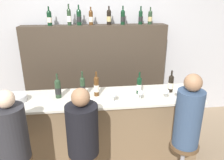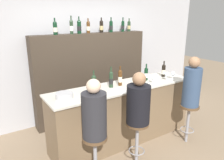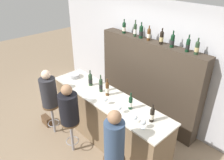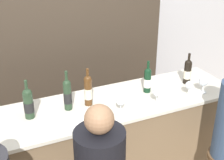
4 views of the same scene
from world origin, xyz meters
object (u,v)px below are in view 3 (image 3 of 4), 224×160
(wine_bottle_counter_3, at_px, (131,103))
(wine_bottle_backbar_1, at_px, (135,30))
(wine_bottle_backbar_5, at_px, (172,41))
(wine_glass_2, at_px, (135,118))
(wine_bottle_counter_1, at_px, (101,85))
(wine_bottle_counter_2, at_px, (107,89))
(wine_bottle_counter_4, at_px, (152,115))
(guest_seated_right, at_px, (114,139))
(guest_seated_left, at_px, (48,91))
(wine_glass_0, at_px, (105,100))
(metal_bowl, at_px, (74,76))
(wine_bottle_backbar_3, at_px, (149,34))
(wine_glass_1, at_px, (119,108))
(wine_bottle_backbar_4, at_px, (162,37))
(wine_bottle_backbar_0, at_px, (124,27))
(bar_stool_left, at_px, (52,111))
(wine_bottle_counter_0, at_px, (90,79))
(handbag, at_px, (47,120))
(wine_bottle_backbar_7, at_px, (197,48))
(guest_seated_middle, at_px, (69,107))
(wine_bottle_backbar_2, at_px, (141,32))
(bar_stool_middle, at_px, (71,128))
(wine_bottle_backbar_6, at_px, (188,45))
(wine_glass_3, at_px, (143,123))

(wine_bottle_counter_3, distance_m, wine_bottle_backbar_1, 1.68)
(wine_bottle_backbar_5, bearing_deg, wine_glass_2, -75.15)
(wine_bottle_counter_1, height_order, wine_bottle_counter_2, wine_bottle_counter_1)
(wine_bottle_counter_4, distance_m, guest_seated_right, 0.73)
(wine_bottle_counter_4, bearing_deg, guest_seated_left, -159.35)
(wine_glass_0, distance_m, metal_bowl, 1.23)
(wine_bottle_backbar_3, bearing_deg, wine_glass_1, -67.42)
(wine_bottle_backbar_4, xyz_separation_m, wine_glass_2, (0.59, -1.34, -0.83))
(wine_bottle_backbar_4, xyz_separation_m, guest_seated_right, (0.66, -1.84, -0.89))
(wine_bottle_backbar_0, relative_size, bar_stool_left, 0.43)
(wine_bottle_counter_1, xyz_separation_m, bar_stool_left, (-0.71, -0.72, -0.64))
(wine_glass_1, bearing_deg, metal_bowl, 173.91)
(wine_glass_2, bearing_deg, metal_bowl, 174.99)
(wine_bottle_backbar_1, distance_m, wine_glass_2, 2.02)
(wine_bottle_counter_0, relative_size, wine_bottle_backbar_4, 1.08)
(wine_bottle_backbar_4, xyz_separation_m, handbag, (-1.53, -1.84, -1.86))
(wine_bottle_backbar_7, bearing_deg, wine_bottle_backbar_4, 180.00)
(wine_bottle_counter_1, relative_size, wine_glass_1, 2.43)
(guest_seated_left, height_order, guest_seated_middle, guest_seated_left)
(wine_bottle_counter_2, relative_size, wine_glass_2, 2.37)
(wine_bottle_backbar_2, relative_size, wine_bottle_backbar_4, 1.07)
(wine_glass_0, bearing_deg, bar_stool_middle, -128.05)
(bar_stool_middle, bearing_deg, wine_bottle_backbar_6, 60.70)
(wine_bottle_counter_2, bearing_deg, wine_bottle_backbar_0, 121.77)
(wine_bottle_backbar_6, bearing_deg, wine_glass_3, -81.29)
(wine_bottle_counter_4, xyz_separation_m, wine_bottle_backbar_6, (-0.19, 1.11, 0.80))
(wine_glass_3, relative_size, bar_stool_middle, 0.21)
(wine_bottle_counter_4, bearing_deg, wine_glass_0, -164.94)
(wine_glass_2, xyz_separation_m, guest_seated_left, (-1.78, -0.50, -0.11))
(wine_bottle_counter_4, bearing_deg, guest_seated_right, -95.77)
(wine_bottle_counter_1, bearing_deg, wine_bottle_backbar_7, 43.09)
(guest_seated_right, bearing_deg, wine_bottle_backbar_6, 93.61)
(bar_stool_left, bearing_deg, wine_glass_1, 19.23)
(wine_bottle_backbar_6, bearing_deg, bar_stool_middle, -119.30)
(wine_bottle_counter_4, xyz_separation_m, wine_bottle_backbar_4, (-0.74, 1.11, 0.80))
(wine_bottle_backbar_6, distance_m, wine_glass_3, 1.58)
(wine_bottle_backbar_7, distance_m, wine_glass_0, 1.76)
(wine_bottle_backbar_5, distance_m, wine_bottle_backbar_7, 0.48)
(wine_bottle_counter_1, bearing_deg, wine_bottle_counter_3, -0.00)
(guest_seated_right, bearing_deg, wine_glass_2, 98.02)
(wine_bottle_backbar_0, relative_size, wine_bottle_backbar_3, 1.04)
(wine_glass_1, height_order, guest_seated_middle, guest_seated_middle)
(bar_stool_middle, bearing_deg, wine_bottle_backbar_3, 84.37)
(guest_seated_left, bearing_deg, wine_glass_1, 19.23)
(wine_bottle_counter_1, xyz_separation_m, wine_bottle_backbar_7, (1.19, 1.11, 0.78))
(bar_stool_left, bearing_deg, wine_bottle_backbar_1, 74.11)
(wine_bottle_counter_2, distance_m, wine_bottle_backbar_3, 1.36)
(wine_bottle_counter_2, relative_size, wine_bottle_backbar_2, 1.03)
(wine_bottle_counter_3, bearing_deg, wine_bottle_backbar_4, 104.46)
(wine_bottle_counter_4, height_order, wine_bottle_backbar_7, wine_bottle_backbar_7)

